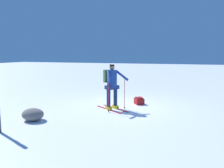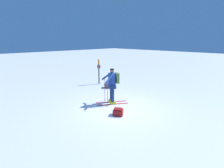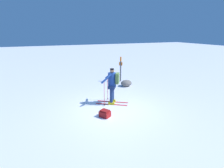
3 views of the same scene
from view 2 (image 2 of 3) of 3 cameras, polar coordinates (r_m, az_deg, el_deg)
ground_plane at (r=8.42m, az=2.30°, el=-7.54°), size 80.00×80.00×0.00m
skier at (r=8.61m, az=0.13°, el=0.25°), size 1.55×1.27×1.76m
dropped_backpack at (r=7.53m, az=2.00°, el=-9.12°), size 0.51×0.53×0.30m
trail_marker at (r=12.51m, az=-4.32°, el=4.66°), size 0.19×0.18×1.76m
rock_boulder at (r=11.71m, az=-0.97°, el=-0.17°), size 0.73×0.62×0.40m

